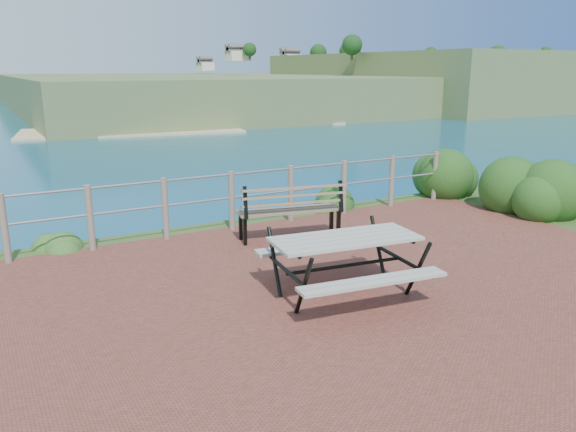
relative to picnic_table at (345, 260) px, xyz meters
name	(u,v)px	position (x,y,z in m)	size (l,w,h in m)	color
ground	(346,298)	(0.01, -0.04, -0.47)	(10.00, 7.00, 0.12)	brown
safety_railing	(232,198)	(0.01, 3.31, 0.10)	(9.40, 0.10, 1.00)	#6B5B4C
distant_bay	(399,77)	(173.07, 202.57, -2.00)	(290.00, 232.36, 24.00)	#516633
picnic_table	(345,260)	(0.00, 0.00, 0.00)	(1.82, 1.50, 0.74)	#A29E91
park_bench	(290,202)	(0.60, 2.38, 0.15)	(1.73, 0.77, 0.95)	brown
shrub_right_front	(533,212)	(5.57, 1.62, -0.47)	(1.29, 1.29, 1.83)	#154616
shrub_right_edge	(451,195)	(5.33, 3.51, -0.47)	(1.24, 1.24, 1.76)	#154616
shrub_lip_west	(48,250)	(-2.88, 3.72, -0.47)	(0.73, 0.73, 0.46)	#28541F
shrub_lip_east	(332,207)	(2.39, 3.83, -0.47)	(0.82, 0.82, 0.58)	#154616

